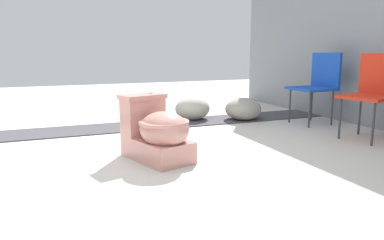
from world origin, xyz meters
TOP-DOWN VIEW (x-y plane):
  - ground_plane at (0.00, 0.00)m, footprint 14.00×14.00m
  - gravel_strip at (-1.39, 0.50)m, footprint 0.56×8.00m
  - toilet at (-0.04, 0.30)m, footprint 0.71×0.53m
  - folding_chair_left at (-0.77, 2.51)m, footprint 0.46×0.46m
  - folding_chair_middle at (0.06, 2.47)m, footprint 0.53×0.53m
  - boulder_near at (-1.52, 1.21)m, footprint 0.52×0.56m
  - boulder_far at (-1.28, 1.79)m, footprint 0.56×0.56m

SIDE VIEW (x-z plane):
  - ground_plane at x=0.00m, z-range 0.00..0.00m
  - gravel_strip at x=-1.39m, z-range 0.00..0.01m
  - boulder_far at x=-1.28m, z-range 0.00..0.28m
  - boulder_near at x=-1.52m, z-range 0.00..0.29m
  - toilet at x=-0.04m, z-range -0.04..0.48m
  - folding_chair_left at x=-0.77m, z-range 0.09..0.93m
  - folding_chair_middle at x=0.06m, z-range 0.09..0.93m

